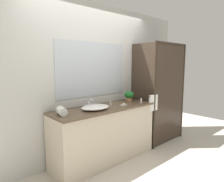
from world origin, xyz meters
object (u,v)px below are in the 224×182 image
(potted_plant, at_px, (129,96))
(amenity_bottle_conditioner, at_px, (111,103))
(sink_basin, at_px, (95,107))
(soap_dish, at_px, (124,104))
(rolled_towel_near_edge, at_px, (62,111))
(faucet, at_px, (89,105))
(amenity_bottle_lotion, at_px, (141,101))

(potted_plant, height_order, amenity_bottle_conditioner, potted_plant)
(sink_basin, xyz_separation_m, soap_dish, (0.54, -0.08, -0.02))
(amenity_bottle_conditioner, xyz_separation_m, rolled_towel_near_edge, (-0.90, -0.02, 0.01))
(faucet, xyz_separation_m, soap_dish, (0.54, -0.24, -0.04))
(sink_basin, bearing_deg, soap_dish, -7.89)
(sink_basin, xyz_separation_m, amenity_bottle_lotion, (0.90, -0.15, 0.01))
(potted_plant, bearing_deg, rolled_towel_near_edge, -177.27)
(rolled_towel_near_edge, bearing_deg, faucet, 13.38)
(amenity_bottle_conditioner, bearing_deg, amenity_bottle_lotion, -20.62)
(soap_dish, height_order, amenity_bottle_conditioner, amenity_bottle_conditioner)
(faucet, xyz_separation_m, amenity_bottle_lotion, (0.90, -0.32, -0.01))
(potted_plant, xyz_separation_m, amenity_bottle_conditioner, (-0.50, -0.05, -0.07))
(sink_basin, height_order, amenity_bottle_lotion, amenity_bottle_lotion)
(soap_dish, bearing_deg, sink_basin, 172.11)
(soap_dish, bearing_deg, rolled_towel_near_edge, 174.18)
(sink_basin, xyz_separation_m, potted_plant, (0.86, 0.10, 0.08))
(amenity_bottle_conditioner, height_order, rolled_towel_near_edge, rolled_towel_near_edge)
(faucet, distance_m, potted_plant, 0.86)
(amenity_bottle_lotion, relative_size, rolled_towel_near_edge, 0.45)
(amenity_bottle_conditioner, bearing_deg, soap_dish, -35.37)
(soap_dish, bearing_deg, amenity_bottle_conditioner, 144.63)
(amenity_bottle_lotion, bearing_deg, faucet, 160.71)
(rolled_towel_near_edge, bearing_deg, sink_basin, -3.75)
(amenity_bottle_conditioner, relative_size, rolled_towel_near_edge, 0.43)
(sink_basin, xyz_separation_m, faucet, (0.00, 0.17, 0.01))
(amenity_bottle_conditioner, bearing_deg, faucet, 162.78)
(soap_dish, height_order, rolled_towel_near_edge, rolled_towel_near_edge)
(amenity_bottle_conditioner, xyz_separation_m, amenity_bottle_lotion, (0.54, -0.20, 0.00))
(potted_plant, relative_size, soap_dish, 1.93)
(soap_dish, bearing_deg, faucet, 156.03)
(potted_plant, relative_size, amenity_bottle_lotion, 2.11)
(potted_plant, distance_m, rolled_towel_near_edge, 1.41)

